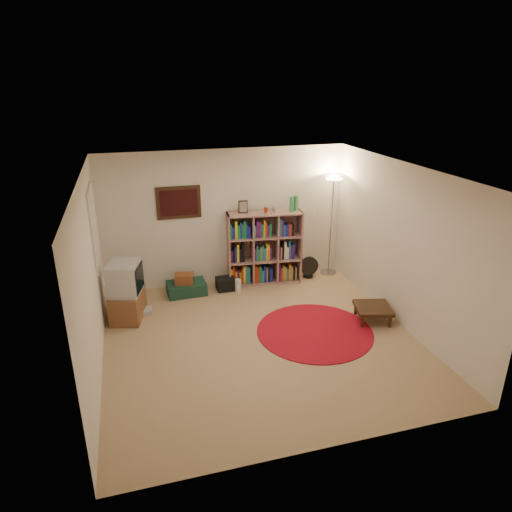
{
  "coord_description": "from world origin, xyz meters",
  "views": [
    {
      "loc": [
        -1.67,
        -5.64,
        3.63
      ],
      "look_at": [
        0.1,
        0.6,
        1.1
      ],
      "focal_mm": 32.0,
      "sensor_mm": 36.0,
      "label": 1
    }
  ],
  "objects_px": {
    "tv_stand": "(127,292)",
    "side_table": "(373,309)",
    "floor_lamp": "(333,193)",
    "bookshelf": "(263,249)",
    "suitcase": "(186,288)",
    "floor_fan": "(309,267)"
  },
  "relations": [
    {
      "from": "suitcase",
      "to": "floor_fan",
      "type": "bearing_deg",
      "value": -0.66
    },
    {
      "from": "bookshelf",
      "to": "floor_lamp",
      "type": "relative_size",
      "value": 0.83
    },
    {
      "from": "floor_lamp",
      "to": "tv_stand",
      "type": "xyz_separation_m",
      "value": [
        -3.88,
        -0.83,
        -1.17
      ]
    },
    {
      "from": "bookshelf",
      "to": "suitcase",
      "type": "distance_m",
      "value": 1.59
    },
    {
      "from": "suitcase",
      "to": "side_table",
      "type": "relative_size",
      "value": 1.07
    },
    {
      "from": "floor_lamp",
      "to": "floor_fan",
      "type": "bearing_deg",
      "value": -168.13
    },
    {
      "from": "suitcase",
      "to": "floor_lamp",
      "type": "bearing_deg",
      "value": 0.96
    },
    {
      "from": "tv_stand",
      "to": "side_table",
      "type": "bearing_deg",
      "value": -1.75
    },
    {
      "from": "floor_fan",
      "to": "suitcase",
      "type": "xyz_separation_m",
      "value": [
        -2.4,
        -0.09,
        -0.1
      ]
    },
    {
      "from": "floor_fan",
      "to": "suitcase",
      "type": "bearing_deg",
      "value": -179.61
    },
    {
      "from": "suitcase",
      "to": "side_table",
      "type": "height_order",
      "value": "side_table"
    },
    {
      "from": "side_table",
      "to": "suitcase",
      "type": "bearing_deg",
      "value": 146.78
    },
    {
      "from": "floor_lamp",
      "to": "side_table",
      "type": "xyz_separation_m",
      "value": [
        -0.12,
        -1.97,
        -1.43
      ]
    },
    {
      "from": "bookshelf",
      "to": "floor_lamp",
      "type": "bearing_deg",
      "value": 8.14
    },
    {
      "from": "floor_lamp",
      "to": "bookshelf",
      "type": "bearing_deg",
      "value": -178.06
    },
    {
      "from": "bookshelf",
      "to": "floor_lamp",
      "type": "distance_m",
      "value": 1.69
    },
    {
      "from": "floor_fan",
      "to": "side_table",
      "type": "bearing_deg",
      "value": -81.41
    },
    {
      "from": "suitcase",
      "to": "bookshelf",
      "type": "bearing_deg",
      "value": 2.56
    },
    {
      "from": "bookshelf",
      "to": "side_table",
      "type": "distance_m",
      "value": 2.34
    },
    {
      "from": "bookshelf",
      "to": "side_table",
      "type": "bearing_deg",
      "value": -50.79
    },
    {
      "from": "bookshelf",
      "to": "side_table",
      "type": "height_order",
      "value": "bookshelf"
    },
    {
      "from": "tv_stand",
      "to": "suitcase",
      "type": "height_order",
      "value": "tv_stand"
    }
  ]
}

